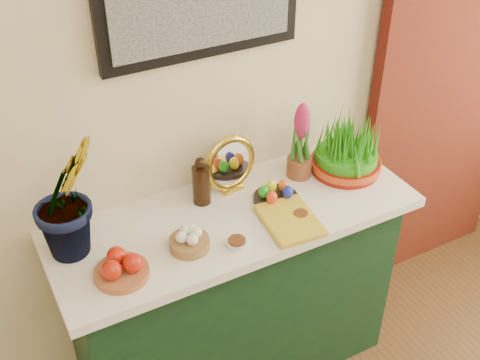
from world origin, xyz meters
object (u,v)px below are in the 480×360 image
at_px(sideboard, 234,299).
at_px(book, 267,226).
at_px(hyacinth_green, 64,180).
at_px(mirror, 230,164).
at_px(wheatgrass_sabzeh, 347,149).

bearing_deg(sideboard, book, -68.90).
bearing_deg(book, hyacinth_green, 166.36).
bearing_deg(mirror, book, -90.93).
relative_size(sideboard, book, 5.22).
bearing_deg(mirror, wheatgrass_sabzeh, -13.64).
bearing_deg(wheatgrass_sabzeh, book, -159.67).
bearing_deg(wheatgrass_sabzeh, sideboard, -176.71).
bearing_deg(sideboard, mirror, 67.21).
relative_size(sideboard, wheatgrass_sabzeh, 4.47).
height_order(hyacinth_green, book, hyacinth_green).
bearing_deg(sideboard, wheatgrass_sabzeh, 3.29).
distance_m(sideboard, book, 0.51).
bearing_deg(book, sideboard, 117.00).
xyz_separation_m(sideboard, wheatgrass_sabzeh, (0.54, 0.03, 0.57)).
relative_size(hyacinth_green, mirror, 2.48).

